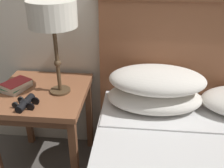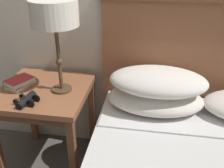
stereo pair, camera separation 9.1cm
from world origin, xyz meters
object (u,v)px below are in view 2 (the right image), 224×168
(table_lamp, at_px, (55,16))
(book_stacked_on_top, at_px, (19,81))
(nightstand, at_px, (45,100))
(book_on_nightstand, at_px, (20,84))
(binoculars_pair, at_px, (26,100))

(table_lamp, relative_size, book_stacked_on_top, 2.77)
(nightstand, bearing_deg, book_on_nightstand, 177.32)
(binoculars_pair, bearing_deg, nightstand, 82.04)
(book_on_nightstand, bearing_deg, table_lamp, -0.72)
(table_lamp, xyz_separation_m, book_on_nightstand, (-0.29, 0.00, -0.47))
(table_lamp, bearing_deg, nightstand, -178.04)
(binoculars_pair, bearing_deg, book_stacked_on_top, 126.04)
(binoculars_pair, bearing_deg, book_on_nightstand, 125.97)
(table_lamp, bearing_deg, binoculars_pair, -127.98)
(nightstand, xyz_separation_m, book_on_nightstand, (-0.17, 0.01, 0.10))
(nightstand, xyz_separation_m, table_lamp, (0.12, 0.00, 0.57))
(book_on_nightstand, bearing_deg, nightstand, -2.68)
(nightstand, height_order, book_stacked_on_top, book_stacked_on_top)
(nightstand, relative_size, table_lamp, 1.13)
(book_on_nightstand, height_order, book_stacked_on_top, book_stacked_on_top)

